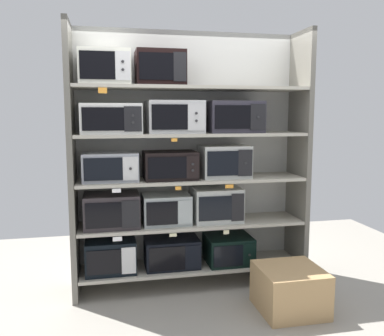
# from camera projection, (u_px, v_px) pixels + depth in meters

# --- Properties ---
(back_panel) EXTENTS (2.40, 0.04, 2.55)m
(back_panel) POSITION_uv_depth(u_px,v_px,m) (187.00, 158.00, 4.22)
(back_panel) COLOR #B2B2AD
(back_panel) RESTS_ON ground
(upright_left) EXTENTS (0.05, 0.47, 2.55)m
(upright_left) POSITION_uv_depth(u_px,v_px,m) (72.00, 163.00, 3.75)
(upright_left) COLOR #68645B
(upright_left) RESTS_ON ground
(upright_right) EXTENTS (0.05, 0.47, 2.55)m
(upright_right) POSITION_uv_depth(u_px,v_px,m) (299.00, 158.00, 4.21)
(upright_right) COLOR #68645B
(upright_right) RESTS_ON ground
(shelf_0) EXTENTS (2.20, 0.47, 0.03)m
(shelf_0) POSITION_uv_depth(u_px,v_px,m) (192.00, 266.00, 4.12)
(shelf_0) COLOR #ADA899
(shelf_0) RESTS_ON ground
(microwave_0) EXTENTS (0.47, 0.38, 0.32)m
(microwave_0) POSITION_uv_depth(u_px,v_px,m) (111.00, 255.00, 3.93)
(microwave_0) COLOR black
(microwave_0) RESTS_ON shelf_0
(microwave_1) EXTENTS (0.53, 0.35, 0.28)m
(microwave_1) POSITION_uv_depth(u_px,v_px,m) (172.00, 253.00, 4.05)
(microwave_1) COLOR black
(microwave_1) RESTS_ON shelf_0
(microwave_2) EXTENTS (0.46, 0.43, 0.27)m
(microwave_2) POSITION_uv_depth(u_px,v_px,m) (228.00, 249.00, 4.17)
(microwave_2) COLOR black
(microwave_2) RESTS_ON shelf_0
(shelf_1) EXTENTS (2.20, 0.47, 0.03)m
(shelf_1) POSITION_uv_depth(u_px,v_px,m) (192.00, 223.00, 4.06)
(shelf_1) COLOR #ADA899
(microwave_3) EXTENTS (0.52, 0.39, 0.32)m
(microwave_3) POSITION_uv_depth(u_px,v_px,m) (112.00, 210.00, 3.87)
(microwave_3) COLOR #2E282B
(microwave_3) RESTS_ON shelf_1
(microwave_4) EXTENTS (0.46, 0.34, 0.29)m
(microwave_4) POSITION_uv_depth(u_px,v_px,m) (166.00, 209.00, 3.98)
(microwave_4) COLOR #9DA7A7
(microwave_4) RESTS_ON shelf_1
(microwave_5) EXTENTS (0.48, 0.36, 0.34)m
(microwave_5) POSITION_uv_depth(u_px,v_px,m) (216.00, 204.00, 4.08)
(microwave_5) COLOR #BABFBA
(microwave_5) RESTS_ON shelf_1
(price_tag_0) EXTENTS (0.08, 0.00, 0.04)m
(price_tag_0) POSITION_uv_depth(u_px,v_px,m) (117.00, 239.00, 3.68)
(price_tag_0) COLOR white
(price_tag_1) EXTENTS (0.07, 0.00, 0.03)m
(price_tag_1) POSITION_uv_depth(u_px,v_px,m) (173.00, 235.00, 3.79)
(price_tag_1) COLOR beige
(price_tag_2) EXTENTS (0.05, 0.00, 0.04)m
(price_tag_2) POSITION_uv_depth(u_px,v_px,m) (226.00, 232.00, 3.89)
(price_tag_2) COLOR beige
(shelf_2) EXTENTS (2.20, 0.47, 0.03)m
(shelf_2) POSITION_uv_depth(u_px,v_px,m) (192.00, 180.00, 4.00)
(shelf_2) COLOR #ADA899
(microwave_6) EXTENTS (0.51, 0.35, 0.27)m
(microwave_6) POSITION_uv_depth(u_px,v_px,m) (110.00, 167.00, 3.82)
(microwave_6) COLOR #9CA0AB
(microwave_6) RESTS_ON shelf_2
(microwave_7) EXTENTS (0.50, 0.39, 0.27)m
(microwave_7) POSITION_uv_depth(u_px,v_px,m) (170.00, 165.00, 3.93)
(microwave_7) COLOR black
(microwave_7) RESTS_ON shelf_2
(microwave_8) EXTENTS (0.48, 0.36, 0.32)m
(microwave_8) POSITION_uv_depth(u_px,v_px,m) (225.00, 161.00, 4.04)
(microwave_8) COLOR #BABEB8
(microwave_8) RESTS_ON shelf_2
(price_tag_3) EXTENTS (0.08, 0.00, 0.04)m
(price_tag_3) POSITION_uv_depth(u_px,v_px,m) (116.00, 191.00, 3.63)
(price_tag_3) COLOR white
(price_tag_4) EXTENTS (0.05, 0.00, 0.03)m
(price_tag_4) POSITION_uv_depth(u_px,v_px,m) (178.00, 188.00, 3.74)
(price_tag_4) COLOR orange
(price_tag_5) EXTENTS (0.08, 0.00, 0.03)m
(price_tag_5) POSITION_uv_depth(u_px,v_px,m) (229.00, 186.00, 3.84)
(price_tag_5) COLOR orange
(shelf_3) EXTENTS (2.20, 0.47, 0.03)m
(shelf_3) POSITION_uv_depth(u_px,v_px,m) (192.00, 135.00, 3.94)
(shelf_3) COLOR #ADA899
(microwave_9) EXTENTS (0.55, 0.43, 0.28)m
(microwave_9) POSITION_uv_depth(u_px,v_px,m) (111.00, 119.00, 3.76)
(microwave_9) COLOR silver
(microwave_9) RESTS_ON shelf_3
(microwave_10) EXTENTS (0.53, 0.38, 0.31)m
(microwave_10) POSITION_uv_depth(u_px,v_px,m) (175.00, 117.00, 3.88)
(microwave_10) COLOR silver
(microwave_10) RESTS_ON shelf_3
(microwave_11) EXTENTS (0.53, 0.40, 0.31)m
(microwave_11) POSITION_uv_depth(u_px,v_px,m) (234.00, 117.00, 4.00)
(microwave_11) COLOR #2F2C36
(microwave_11) RESTS_ON shelf_3
(price_tag_6) EXTENTS (0.05, 0.00, 0.03)m
(price_tag_6) POSITION_uv_depth(u_px,v_px,m) (174.00, 140.00, 3.67)
(price_tag_6) COLOR orange
(shelf_4) EXTENTS (2.20, 0.47, 0.03)m
(shelf_4) POSITION_uv_depth(u_px,v_px,m) (192.00, 88.00, 3.89)
(shelf_4) COLOR #ADA899
(microwave_12) EXTENTS (0.46, 0.43, 0.31)m
(microwave_12) POSITION_uv_depth(u_px,v_px,m) (105.00, 68.00, 3.69)
(microwave_12) COLOR silver
(microwave_12) RESTS_ON shelf_4
(microwave_13) EXTENTS (0.45, 0.36, 0.32)m
(microwave_13) POSITION_uv_depth(u_px,v_px,m) (160.00, 68.00, 3.80)
(microwave_13) COLOR black
(microwave_13) RESTS_ON shelf_4
(price_tag_7) EXTENTS (0.08, 0.00, 0.05)m
(price_tag_7) POSITION_uv_depth(u_px,v_px,m) (103.00, 90.00, 3.49)
(price_tag_7) COLOR orange
(shipping_carton) EXTENTS (0.54, 0.54, 0.39)m
(shipping_carton) POSITION_uv_depth(u_px,v_px,m) (290.00, 289.00, 3.58)
(shipping_carton) COLOR tan
(shipping_carton) RESTS_ON ground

